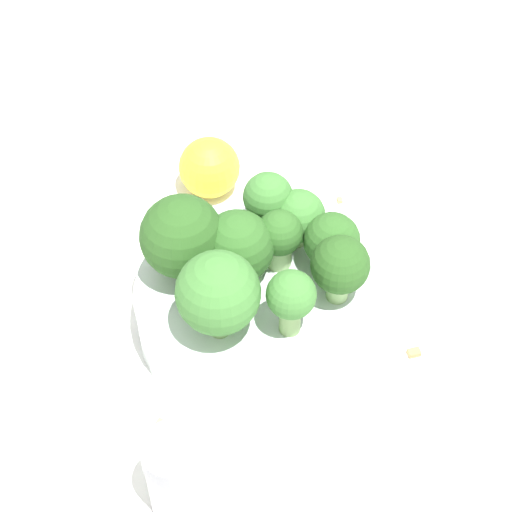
% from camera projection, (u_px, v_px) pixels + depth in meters
% --- Properties ---
extents(ground_plane, '(3.00, 3.00, 0.00)m').
position_uv_depth(ground_plane, '(256.00, 324.00, 0.64)').
color(ground_plane, white).
extents(bowl, '(0.17, 0.17, 0.04)m').
position_uv_depth(bowl, '(256.00, 306.00, 0.62)').
color(bowl, silver).
rests_on(bowl, ground_plane).
extents(broccoli_floret_0, '(0.06, 0.06, 0.07)m').
position_uv_depth(broccoli_floret_0, '(218.00, 294.00, 0.55)').
color(broccoli_floret_0, '#84AD66').
rests_on(broccoli_floret_0, bowl).
extents(broccoli_floret_1, '(0.03, 0.03, 0.05)m').
position_uv_depth(broccoli_floret_1, '(291.00, 298.00, 0.55)').
color(broccoli_floret_1, '#7A9E5B').
rests_on(broccoli_floret_1, bowl).
extents(broccoli_floret_2, '(0.03, 0.03, 0.05)m').
position_uv_depth(broccoli_floret_2, '(279.00, 236.00, 0.60)').
color(broccoli_floret_2, '#8EB770').
rests_on(broccoli_floret_2, bowl).
extents(broccoli_floret_3, '(0.06, 0.06, 0.07)m').
position_uv_depth(broccoli_floret_3, '(182.00, 237.00, 0.58)').
color(broccoli_floret_3, '#8EB770').
rests_on(broccoli_floret_3, bowl).
extents(broccoli_floret_4, '(0.05, 0.05, 0.06)m').
position_uv_depth(broccoli_floret_4, '(237.00, 247.00, 0.59)').
color(broccoli_floret_4, '#7A9E5B').
rests_on(broccoli_floret_4, bowl).
extents(broccoli_floret_5, '(0.04, 0.04, 0.05)m').
position_uv_depth(broccoli_floret_5, '(298.00, 217.00, 0.61)').
color(broccoli_floret_5, '#8EB770').
rests_on(broccoli_floret_5, bowl).
extents(broccoli_floret_6, '(0.04, 0.04, 0.05)m').
position_uv_depth(broccoli_floret_6, '(340.00, 266.00, 0.57)').
color(broccoli_floret_6, '#8EB770').
rests_on(broccoli_floret_6, bowl).
extents(broccoli_floret_7, '(0.04, 0.04, 0.05)m').
position_uv_depth(broccoli_floret_7, '(332.00, 242.00, 0.60)').
color(broccoli_floret_7, '#8EB770').
rests_on(broccoli_floret_7, bowl).
extents(broccoli_floret_8, '(0.04, 0.04, 0.06)m').
position_uv_depth(broccoli_floret_8, '(268.00, 201.00, 0.61)').
color(broccoli_floret_8, '#8EB770').
rests_on(broccoli_floret_8, bowl).
extents(pepper_shaker, '(0.04, 0.04, 0.07)m').
position_uv_depth(pepper_shaker, '(176.00, 475.00, 0.52)').
color(pepper_shaker, silver).
rests_on(pepper_shaker, ground_plane).
extents(lemon_wedge, '(0.05, 0.05, 0.05)m').
position_uv_depth(lemon_wedge, '(209.00, 168.00, 0.71)').
color(lemon_wedge, yellow).
rests_on(lemon_wedge, ground_plane).
extents(almond_crumb_0, '(0.01, 0.01, 0.01)m').
position_uv_depth(almond_crumb_0, '(159.00, 423.00, 0.58)').
color(almond_crumb_0, tan).
rests_on(almond_crumb_0, ground_plane).
extents(almond_crumb_1, '(0.01, 0.01, 0.01)m').
position_uv_depth(almond_crumb_1, '(414.00, 351.00, 0.61)').
color(almond_crumb_1, '#AD7F4C').
rests_on(almond_crumb_1, ground_plane).
extents(almond_crumb_2, '(0.01, 0.01, 0.01)m').
position_uv_depth(almond_crumb_2, '(340.00, 199.00, 0.72)').
color(almond_crumb_2, tan).
rests_on(almond_crumb_2, ground_plane).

